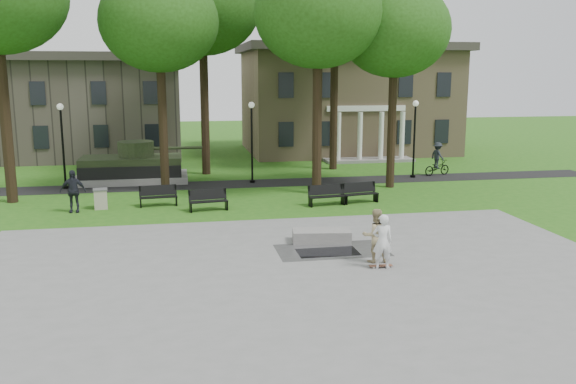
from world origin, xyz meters
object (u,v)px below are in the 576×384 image
concrete_block (322,236)px  friend_watching (375,235)px  cyclist (437,162)px  park_bench_0 (158,195)px  trash_bin (101,199)px  skateboarder (382,241)px

concrete_block → friend_watching: 3.13m
concrete_block → cyclist: 17.47m
park_bench_0 → trash_bin: size_ratio=1.91×
friend_watching → trash_bin: 14.54m
friend_watching → park_bench_0: friend_watching is taller
cyclist → park_bench_0: cyclist is taller
friend_watching → park_bench_0: bearing=-53.7°
friend_watching → cyclist: cyclist is taller
park_bench_0 → trash_bin: 2.69m
concrete_block → friend_watching: (1.18, -2.81, 0.70)m
concrete_block → friend_watching: size_ratio=1.19×
trash_bin → cyclist: bearing=17.3°
friend_watching → park_bench_0: 12.92m
cyclist → friend_watching: bearing=132.6°
park_bench_0 → concrete_block: bearing=-56.2°
friend_watching → cyclist: 19.12m
concrete_block → trash_bin: size_ratio=2.29×
concrete_block → trash_bin: 11.75m
concrete_block → skateboarder: 3.79m
concrete_block → friend_watching: friend_watching is taller
trash_bin → friend_watching: bearing=-45.6°
cyclist → trash_bin: bearing=90.0°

